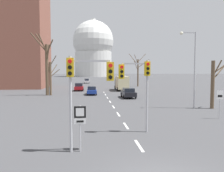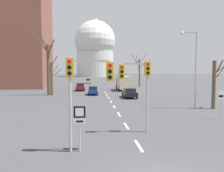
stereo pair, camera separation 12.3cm
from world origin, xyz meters
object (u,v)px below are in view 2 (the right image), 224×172
(route_sign_post, at_px, (80,120))
(sedan_mid_centre, at_px, (80,87))
(sedan_near_right, at_px, (93,90))
(delivery_truck, at_px, (123,83))
(street_lamp_right, at_px, (193,62))
(sedan_near_left, at_px, (129,93))
(traffic_signal_near_left, at_px, (84,79))
(traffic_signal_centre_tall, at_px, (138,78))
(sedan_far_left, at_px, (88,81))
(speed_limit_sign, at_px, (221,99))

(route_sign_post, xyz_separation_m, sedan_mid_centre, (-1.89, 36.28, -0.81))
(route_sign_post, bearing_deg, sedan_near_right, 88.42)
(route_sign_post, xyz_separation_m, delivery_truck, (7.38, 36.32, 0.06))
(street_lamp_right, height_order, sedan_near_right, street_lamp_right)
(sedan_near_left, distance_m, sedan_mid_centre, 15.92)
(sedan_near_right, bearing_deg, traffic_signal_near_left, -91.09)
(traffic_signal_near_left, distance_m, delivery_truck, 37.04)
(street_lamp_right, bearing_deg, traffic_signal_centre_tall, -131.91)
(street_lamp_right, xyz_separation_m, delivery_truck, (-4.51, 23.97, -3.49))
(sedan_far_left, bearing_deg, traffic_signal_near_left, -89.18)
(traffic_signal_centre_tall, distance_m, sedan_mid_centre, 33.62)
(traffic_signal_centre_tall, bearing_deg, sedan_mid_centre, 99.69)
(route_sign_post, bearing_deg, speed_limit_sign, 29.83)
(route_sign_post, bearing_deg, sedan_mid_centre, 92.99)
(sedan_near_right, height_order, sedan_far_left, sedan_far_left)
(sedan_mid_centre, bearing_deg, sedan_near_left, -58.10)
(speed_limit_sign, relative_size, sedan_near_left, 0.56)
(speed_limit_sign, bearing_deg, route_sign_post, -150.17)
(traffic_signal_centre_tall, xyz_separation_m, sedan_far_left, (-4.46, 63.64, -2.90))
(traffic_signal_centre_tall, relative_size, delivery_truck, 0.68)
(delivery_truck, bearing_deg, speed_limit_sign, -81.50)
(route_sign_post, distance_m, delivery_truck, 37.06)
(speed_limit_sign, bearing_deg, sedan_far_left, 101.76)
(traffic_signal_centre_tall, distance_m, delivery_truck, 33.31)
(sedan_far_left, bearing_deg, sedan_near_left, -80.69)
(traffic_signal_near_left, height_order, sedan_far_left, traffic_signal_near_left)
(traffic_signal_centre_tall, xyz_separation_m, sedan_near_left, (2.77, 19.50, -2.92))
(sedan_mid_centre, distance_m, sedan_far_left, 30.65)
(street_lamp_right, height_order, delivery_truck, street_lamp_right)
(sedan_near_left, height_order, sedan_mid_centre, sedan_mid_centre)
(sedan_far_left, height_order, delivery_truck, delivery_truck)
(traffic_signal_near_left, distance_m, sedan_near_right, 28.19)
(traffic_signal_centre_tall, relative_size, sedan_mid_centre, 1.26)
(sedan_near_right, bearing_deg, route_sign_post, -91.58)
(traffic_signal_near_left, xyz_separation_m, sedan_near_left, (6.27, 22.74, -2.94))
(street_lamp_right, xyz_separation_m, sedan_mid_centre, (-13.79, 23.94, -4.35))
(traffic_signal_near_left, distance_m, route_sign_post, 2.11)
(street_lamp_right, bearing_deg, delivery_truck, 100.66)
(sedan_near_left, xyz_separation_m, sedan_far_left, (-7.23, 44.13, 0.02))
(traffic_signal_near_left, bearing_deg, route_sign_post, -173.95)
(sedan_near_right, xyz_separation_m, delivery_truck, (6.61, 8.26, 0.92))
(speed_limit_sign, distance_m, sedan_near_right, 24.00)
(street_lamp_right, relative_size, sedan_far_left, 2.00)
(traffic_signal_centre_tall, height_order, sedan_mid_centre, traffic_signal_centre_tall)
(sedan_near_right, bearing_deg, traffic_signal_centre_tall, -83.17)
(traffic_signal_near_left, distance_m, street_lamp_right, 17.02)
(sedan_near_right, bearing_deg, sedan_mid_centre, 107.99)
(street_lamp_right, height_order, sedan_near_left, street_lamp_right)
(street_lamp_right, distance_m, sedan_mid_centre, 27.96)
(speed_limit_sign, xyz_separation_m, sedan_near_left, (-5.28, 16.01, -0.91))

